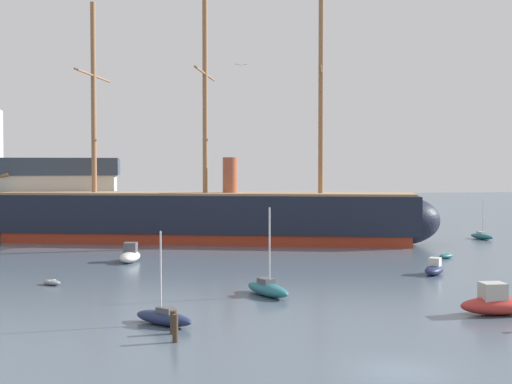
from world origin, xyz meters
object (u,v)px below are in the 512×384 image
(sailboat_foreground_left, at_px, (164,317))
(sailboat_far_right, at_px, (482,236))
(dinghy_alongside_stern, at_px, (446,256))
(mooring_piling_left_pair, at_px, (174,322))
(sailboat_near_centre, at_px, (268,288))
(motorboat_distant_centre, at_px, (223,228))
(motorboat_mid_right, at_px, (434,269))
(motorboat_alongside_bow, at_px, (130,255))
(motorboat_foreground_right, at_px, (497,303))
(seagull_in_flight, at_px, (241,65))
(tall_ship, at_px, (205,216))
(dinghy_mid_left, at_px, (52,282))
(mooring_piling_nearest, at_px, (175,328))

(sailboat_foreground_left, distance_m, sailboat_far_right, 58.60)
(dinghy_alongside_stern, xyz_separation_m, mooring_piling_left_pair, (-29.03, -26.72, 0.40))
(sailboat_near_centre, bearing_deg, motorboat_distant_centre, 86.76)
(sailboat_foreground_left, height_order, motorboat_mid_right, sailboat_foreground_left)
(sailboat_foreground_left, bearing_deg, motorboat_alongside_bow, 94.64)
(motorboat_foreground_right, xyz_separation_m, sailboat_near_centre, (-13.09, 8.61, -0.17))
(motorboat_alongside_bow, bearing_deg, sailboat_foreground_left, -85.36)
(motorboat_mid_right, height_order, mooring_piling_left_pair, motorboat_mid_right)
(motorboat_distant_centre, xyz_separation_m, seagull_in_flight, (-2.49, -33.22, 18.02))
(motorboat_mid_right, bearing_deg, tall_ship, 120.90)
(motorboat_mid_right, relative_size, motorboat_distant_centre, 0.82)
(tall_ship, bearing_deg, dinghy_alongside_stern, -39.76)
(motorboat_foreground_right, relative_size, motorboat_alongside_bow, 1.05)
(sailboat_far_right, bearing_deg, tall_ship, 175.72)
(sailboat_foreground_left, relative_size, motorboat_foreground_right, 1.12)
(motorboat_mid_right, bearing_deg, dinghy_mid_left, 179.56)
(motorboat_distant_centre, distance_m, mooring_piling_nearest, 59.75)
(motorboat_alongside_bow, height_order, mooring_piling_nearest, motorboat_alongside_bow)
(mooring_piling_left_pair, height_order, seagull_in_flight, seagull_in_flight)
(tall_ship, height_order, mooring_piling_left_pair, tall_ship)
(seagull_in_flight, bearing_deg, mooring_piling_nearest, -106.18)
(mooring_piling_left_pair, bearing_deg, tall_ship, 82.12)
(motorboat_mid_right, bearing_deg, mooring_piling_left_pair, -143.68)
(mooring_piling_nearest, bearing_deg, sailboat_foreground_left, 96.29)
(seagull_in_flight, bearing_deg, mooring_piling_left_pair, -107.35)
(motorboat_alongside_bow, bearing_deg, motorboat_distant_centre, 65.29)
(sailboat_foreground_left, xyz_separation_m, motorboat_foreground_right, (20.83, -0.77, 0.25))
(seagull_in_flight, bearing_deg, motorboat_mid_right, -22.72)
(sailboat_near_centre, relative_size, motorboat_distant_centre, 1.47)
(motorboat_mid_right, distance_m, mooring_piling_nearest, 30.13)
(mooring_piling_nearest, bearing_deg, motorboat_mid_right, 39.17)
(motorboat_foreground_right, relative_size, dinghy_alongside_stern, 2.16)
(seagull_in_flight, bearing_deg, dinghy_mid_left, -158.26)
(tall_ship, height_order, motorboat_foreground_right, tall_ship)
(sailboat_foreground_left, distance_m, mooring_piling_nearest, 4.15)
(motorboat_distant_centre, relative_size, seagull_in_flight, 3.51)
(sailboat_foreground_left, bearing_deg, motorboat_distant_centre, 79.25)
(sailboat_near_centre, distance_m, mooring_piling_nearest, 14.01)
(sailboat_foreground_left, distance_m, motorboat_foreground_right, 20.85)
(motorboat_foreground_right, relative_size, mooring_piling_nearest, 3.32)
(sailboat_near_centre, xyz_separation_m, motorboat_distant_centre, (2.66, 46.95, 0.08))
(motorboat_foreground_right, xyz_separation_m, motorboat_mid_right, (2.98, 15.68, -0.21))
(motorboat_mid_right, height_order, mooring_piling_nearest, mooring_piling_nearest)
(motorboat_mid_right, bearing_deg, seagull_in_flight, 157.28)
(sailboat_foreground_left, height_order, motorboat_distant_centre, sailboat_foreground_left)
(motorboat_distant_centre, height_order, mooring_piling_left_pair, motorboat_distant_centre)
(motorboat_mid_right, bearing_deg, sailboat_foreground_left, -147.94)
(sailboat_foreground_left, bearing_deg, tall_ship, 81.12)
(sailboat_near_centre, bearing_deg, tall_ship, 91.56)
(motorboat_alongside_bow, xyz_separation_m, seagull_in_flight, (10.13, -5.79, 17.98))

